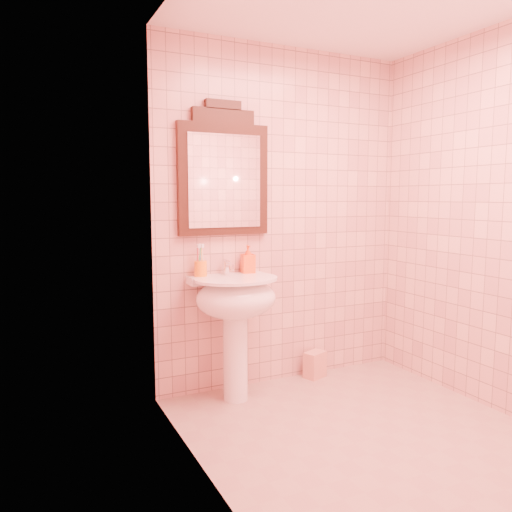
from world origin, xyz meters
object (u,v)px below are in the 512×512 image
toothbrush_cup (201,268)px  soap_dispenser (248,259)px  mirror (224,174)px  pedestal_sink (236,307)px  towel (315,365)px

toothbrush_cup → soap_dispenser: (0.36, 0.00, 0.04)m
mirror → soap_dispenser: 0.63m
pedestal_sink → towel: pedestal_sink is taller
toothbrush_cup → mirror: bearing=13.7°
pedestal_sink → towel: size_ratio=4.25×
toothbrush_cup → soap_dispenser: 0.36m
pedestal_sink → soap_dispenser: 0.38m
pedestal_sink → toothbrush_cup: 0.36m
toothbrush_cup → pedestal_sink: bearing=-38.3°
towel → mirror: bearing=174.8°
mirror → pedestal_sink: bearing=-90.0°
pedestal_sink → mirror: (0.00, 0.20, 0.91)m
pedestal_sink → soap_dispenser: size_ratio=4.31×
soap_dispenser → towel: soap_dispenser is taller
mirror → towel: mirror is taller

